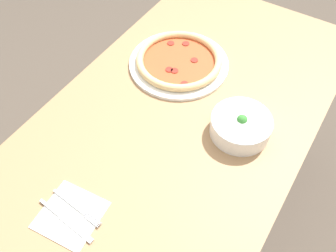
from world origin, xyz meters
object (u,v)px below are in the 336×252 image
object	(u,v)px
pizza	(179,61)
knife	(63,218)
bowl	(240,126)
fork	(76,207)

from	to	relation	value
pizza	knife	world-z (taller)	pizza
bowl	pizza	bearing A→B (deg)	-117.56
pizza	bowl	bearing A→B (deg)	62.44
fork	knife	size ratio (longest dim) A/B	0.90
pizza	bowl	distance (m)	0.36
bowl	fork	bearing A→B (deg)	-29.37
pizza	bowl	world-z (taller)	bowl
fork	knife	distance (m)	0.04
pizza	knife	size ratio (longest dim) A/B	1.86
fork	knife	bearing A→B (deg)	-94.12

